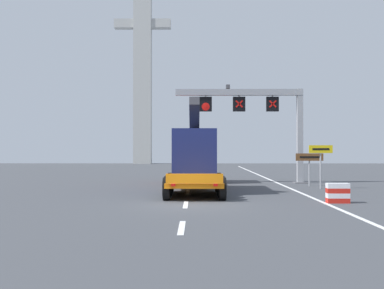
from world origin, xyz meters
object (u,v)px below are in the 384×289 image
Objects in this scene: tourist_info_sign_brown at (309,161)px; crash_barrier_striped at (338,193)px; bridge_pylon_distant at (143,49)px; overhead_lane_gantry at (258,109)px; heavy_haul_truck_orange at (194,156)px; exit_sign_yellow at (321,156)px.

tourist_info_sign_brown reaches higher than crash_barrier_striped.
tourist_info_sign_brown is 49.79m from bridge_pylon_distant.
overhead_lane_gantry is 9.20× the size of crash_barrier_striped.
crash_barrier_striped is (-1.02, -9.55, -1.22)m from tourist_info_sign_brown.
overhead_lane_gantry is 5.36m from tourist_info_sign_brown.
heavy_haul_truck_orange is 13.88× the size of crash_barrier_striped.
crash_barrier_striped is (-1.22, -7.51, -1.57)m from exit_sign_yellow.
bridge_pylon_distant is at bearing 109.33° from exit_sign_yellow.
exit_sign_yellow is 0.07× the size of bridge_pylon_distant.
tourist_info_sign_brown is 0.06× the size of bridge_pylon_distant.
exit_sign_yellow reaches higher than crash_barrier_striped.
exit_sign_yellow is at bearing -84.47° from tourist_info_sign_brown.
bridge_pylon_distant reaches higher than heavy_haul_truck_orange.
overhead_lane_gantry reaches higher than exit_sign_yellow.
bridge_pylon_distant is at bearing 107.30° from overhead_lane_gantry.
heavy_haul_truck_orange is at bearing -171.43° from tourist_info_sign_brown.
overhead_lane_gantry is at bearing 125.26° from exit_sign_yellow.
bridge_pylon_distant is (-14.96, 53.64, 17.96)m from crash_barrier_striped.
bridge_pylon_distant is at bearing 105.59° from crash_barrier_striped.
tourist_info_sign_brown is (3.04, -2.54, -3.61)m from overhead_lane_gantry.
overhead_lane_gantry is at bearing 38.99° from heavy_haul_truck_orange.
bridge_pylon_distant reaches higher than tourist_info_sign_brown.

